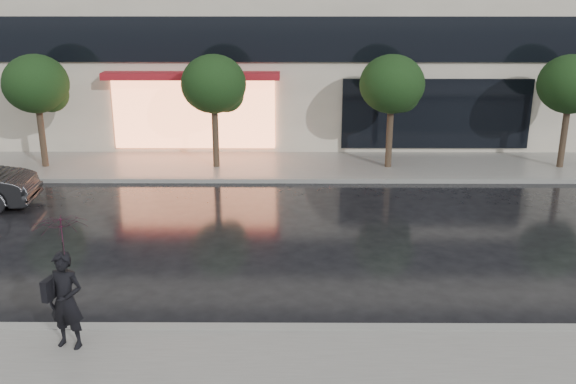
{
  "coord_description": "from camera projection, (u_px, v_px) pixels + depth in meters",
  "views": [
    {
      "loc": [
        -0.39,
        -11.59,
        6.25
      ],
      "look_at": [
        -0.46,
        3.21,
        1.4
      ],
      "focal_mm": 40.0,
      "sensor_mm": 36.0,
      "label": 1
    }
  ],
  "objects": [
    {
      "name": "tree_far_east",
      "position": [
        572.0,
        86.0,
        21.54
      ],
      "size": [
        2.2,
        2.2,
        3.99
      ],
      "color": "#33261C",
      "rests_on": "ground"
    },
    {
      "name": "tree_far_west",
      "position": [
        38.0,
        86.0,
        21.63
      ],
      "size": [
        2.2,
        2.2,
        3.99
      ],
      "color": "#33261C",
      "rests_on": "ground"
    },
    {
      "name": "pedestrian_with_umbrella",
      "position": [
        63.0,
        266.0,
        10.88
      ],
      "size": [
        1.1,
        1.11,
        2.44
      ],
      "rotation": [
        0.0,
        0.0,
        -0.24
      ],
      "color": "black",
      "rests_on": "sidewalk_near"
    },
    {
      "name": "tree_mid_east",
      "position": [
        394.0,
        86.0,
        21.57
      ],
      "size": [
        2.2,
        2.2,
        3.99
      ],
      "color": "#33261C",
      "rests_on": "ground"
    },
    {
      "name": "ground",
      "position": [
        310.0,
        307.0,
        12.96
      ],
      "size": [
        120.0,
        120.0,
        0.0
      ],
      "primitive_type": "plane",
      "color": "black",
      "rests_on": "ground"
    },
    {
      "name": "curb_near",
      "position": [
        311.0,
        330.0,
        11.99
      ],
      "size": [
        60.0,
        0.25,
        0.14
      ],
      "primitive_type": "cube",
      "color": "gray",
      "rests_on": "ground"
    },
    {
      "name": "tree_mid_west",
      "position": [
        216.0,
        86.0,
        21.6
      ],
      "size": [
        2.2,
        2.2,
        3.99
      ],
      "color": "#33261C",
      "rests_on": "ground"
    },
    {
      "name": "curb_far",
      "position": [
        303.0,
        180.0,
        21.02
      ],
      "size": [
        60.0,
        0.25,
        0.14
      ],
      "primitive_type": "cube",
      "color": "gray",
      "rests_on": "ground"
    },
    {
      "name": "sidewalk_far",
      "position": [
        302.0,
        166.0,
        22.68
      ],
      "size": [
        60.0,
        3.5,
        0.12
      ],
      "primitive_type": "cube",
      "color": "slate",
      "rests_on": "ground"
    }
  ]
}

